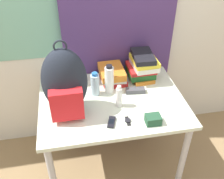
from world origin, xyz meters
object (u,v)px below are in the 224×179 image
(backpack, at_px, (65,84))
(book_stack_left, at_px, (112,75))
(book_stack_center, at_px, (142,66))
(sports_bottle, at_px, (109,79))
(camera_pouch, at_px, (153,119))
(cell_phone, at_px, (111,122))
(wristwatch, at_px, (128,121))
(sunscreen_bottle, at_px, (119,97))
(water_bottle, at_px, (95,84))
(sunglasses_case, at_px, (135,91))

(backpack, distance_m, book_stack_left, 0.53)
(book_stack_center, distance_m, sports_bottle, 0.34)
(backpack, bearing_deg, book_stack_left, 38.87)
(book_stack_left, xyz_separation_m, camera_pouch, (0.18, -0.55, -0.03))
(backpack, bearing_deg, sports_bottle, 27.77)
(cell_phone, xyz_separation_m, wristwatch, (0.11, -0.00, -0.00))
(sunscreen_bottle, bearing_deg, camera_pouch, -49.16)
(book_stack_center, bearing_deg, book_stack_left, 179.93)
(sports_bottle, height_order, wristwatch, sports_bottle)
(wristwatch, bearing_deg, water_bottle, 116.77)
(book_stack_center, bearing_deg, cell_phone, -125.23)
(book_stack_left, relative_size, wristwatch, 2.85)
(book_stack_left, height_order, sports_bottle, sports_bottle)
(book_stack_left, bearing_deg, sports_bottle, -111.93)
(sunscreen_bottle, bearing_deg, water_bottle, 130.47)
(book_stack_left, distance_m, camera_pouch, 0.58)
(book_stack_left, xyz_separation_m, book_stack_center, (0.25, -0.00, 0.05))
(backpack, bearing_deg, book_stack_center, 25.93)
(book_stack_left, xyz_separation_m, wristwatch, (0.01, -0.51, -0.06))
(book_stack_left, xyz_separation_m, sunscreen_bottle, (-0.01, -0.33, 0.02))
(book_stack_left, bearing_deg, cell_phone, -101.35)
(backpack, bearing_deg, cell_phone, -33.72)
(sunscreen_bottle, bearing_deg, sports_bottle, 102.21)
(sports_bottle, distance_m, camera_pouch, 0.48)
(sports_bottle, relative_size, sunglasses_case, 1.55)
(backpack, bearing_deg, camera_pouch, -23.04)
(backpack, distance_m, sunglasses_case, 0.59)
(backpack, bearing_deg, wristwatch, -25.90)
(water_bottle, bearing_deg, backpack, -144.26)
(book_stack_center, bearing_deg, sports_bottle, -156.12)
(sunscreen_bottle, relative_size, camera_pouch, 1.73)
(water_bottle, distance_m, wristwatch, 0.41)
(sunglasses_case, bearing_deg, sports_bottle, 165.21)
(backpack, relative_size, book_stack_left, 2.08)
(book_stack_left, relative_size, sports_bottle, 1.11)
(cell_phone, distance_m, camera_pouch, 0.29)
(book_stack_center, height_order, sports_bottle, sports_bottle)
(book_stack_center, height_order, sunglasses_case, book_stack_center)
(book_stack_left, distance_m, sports_bottle, 0.16)
(camera_pouch, bearing_deg, sunglasses_case, 94.67)
(water_bottle, relative_size, camera_pouch, 1.89)
(sports_bottle, bearing_deg, cell_phone, -97.13)
(water_bottle, relative_size, sports_bottle, 0.82)
(backpack, relative_size, water_bottle, 2.83)
(cell_phone, distance_m, wristwatch, 0.11)
(sunscreen_bottle, height_order, cell_phone, sunscreen_bottle)
(water_bottle, xyz_separation_m, wristwatch, (0.18, -0.35, -0.09))
(sunscreen_bottle, bearing_deg, backpack, 177.34)
(backpack, distance_m, book_stack_center, 0.72)
(water_bottle, relative_size, wristwatch, 2.10)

